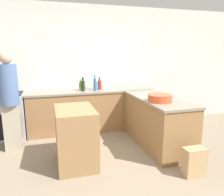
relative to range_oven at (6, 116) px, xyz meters
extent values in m
plane|color=gray|center=(1.72, -1.78, -0.45)|extent=(14.00, 14.00, 0.00)
cube|color=silver|center=(1.72, 0.33, 0.90)|extent=(8.00, 0.06, 2.70)
cube|color=olive|center=(1.72, 0.00, -0.02)|extent=(2.66, 0.59, 0.85)
cube|color=gray|center=(1.72, 0.00, 0.42)|extent=(2.69, 0.62, 0.04)
cube|color=olive|center=(2.72, -1.13, -0.02)|extent=(0.66, 1.67, 0.85)
cube|color=gray|center=(2.72, -1.13, 0.42)|extent=(0.69, 1.70, 0.04)
cube|color=#ADADB2|center=(0.00, 0.00, 0.00)|extent=(0.74, 0.59, 0.89)
cube|color=black|center=(0.00, -0.30, -0.14)|extent=(0.62, 0.01, 0.50)
cube|color=black|center=(0.00, 0.00, 0.45)|extent=(0.68, 0.54, 0.01)
cube|color=#997047|center=(1.20, -1.43, -0.01)|extent=(0.57, 0.83, 0.87)
cylinder|color=#DB512D|center=(2.60, -1.43, 0.50)|extent=(0.39, 0.39, 0.12)
cylinder|color=black|center=(1.54, -0.06, 0.54)|extent=(0.08, 0.08, 0.21)
cylinder|color=black|center=(1.54, -0.06, 0.69)|extent=(0.04, 0.04, 0.08)
cylinder|color=red|center=(1.92, 0.04, 0.54)|extent=(0.08, 0.08, 0.19)
cylinder|color=red|center=(1.92, 0.04, 0.67)|extent=(0.04, 0.04, 0.08)
cylinder|color=#386BB7|center=(1.80, -0.08, 0.53)|extent=(0.08, 0.08, 0.18)
cylinder|color=#386BB7|center=(1.80, -0.08, 0.65)|extent=(0.04, 0.04, 0.07)
cylinder|color=#338CBF|center=(1.84, 0.13, 0.55)|extent=(0.07, 0.07, 0.22)
cylinder|color=#338CBF|center=(1.84, 0.13, 0.71)|extent=(0.03, 0.03, 0.09)
cylinder|color=#475B1E|center=(1.51, 0.12, 0.52)|extent=(0.06, 0.06, 0.16)
cylinder|color=#475B1E|center=(1.51, 0.12, 0.63)|extent=(0.03, 0.03, 0.06)
cube|color=#ADA38E|center=(0.20, -0.65, -0.04)|extent=(0.27, 0.17, 0.82)
cylinder|color=#4C6699|center=(0.20, -0.65, 0.71)|extent=(0.30, 0.30, 0.68)
sphere|color=tan|center=(0.20, -0.65, 1.15)|extent=(0.20, 0.20, 0.20)
cube|color=tan|center=(2.73, -2.23, -0.25)|extent=(0.30, 0.18, 0.40)
camera|label=1|loc=(0.86, -4.59, 1.24)|focal=35.00mm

